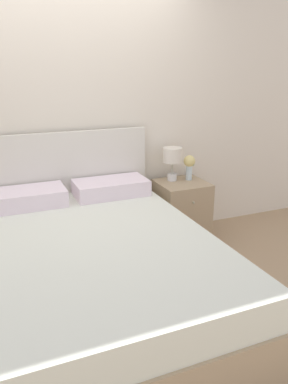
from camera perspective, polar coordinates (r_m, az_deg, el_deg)
name	(u,v)px	position (r m, az deg, el deg)	size (l,w,h in m)	color
ground_plane	(69,248)	(3.82, -11.39, -8.34)	(12.00, 12.00, 0.00)	tan
wall_back	(58,114)	(3.52, -12.97, 11.47)	(8.00, 0.06, 2.60)	silver
bed	(95,268)	(2.80, -7.44, -11.37)	(1.60, 2.17, 1.15)	tan
nightstand	(181,211)	(3.83, 5.70, -2.94)	(0.48, 0.47, 0.62)	tan
table_lamp	(173,157)	(3.73, 4.37, 5.27)	(0.19, 0.19, 0.33)	white
flower_vase	(189,164)	(3.78, 6.94, 4.22)	(0.12, 0.12, 0.25)	silver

